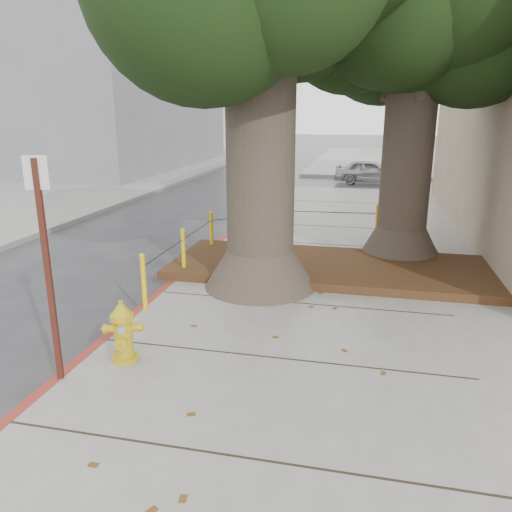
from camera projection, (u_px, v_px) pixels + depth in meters
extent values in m
plane|color=#28282B|center=(239.00, 364.00, 6.70)|extent=(140.00, 140.00, 0.00)
cube|color=slate|center=(438.00, 161.00, 33.50)|extent=(16.00, 20.00, 0.15)
cube|color=maroon|center=(170.00, 286.00, 9.44)|extent=(0.14, 26.00, 0.16)
cube|color=black|center=(331.00, 267.00, 10.09)|extent=(6.40, 2.60, 0.16)
cube|color=slate|center=(83.00, 62.00, 28.81)|extent=(12.00, 16.00, 12.00)
cube|color=silver|center=(188.00, 68.00, 50.36)|extent=(12.00, 18.00, 15.00)
cone|color=#4C3F33|center=(260.00, 268.00, 9.15)|extent=(2.04, 2.04, 0.70)
cylinder|color=#4C3F33|center=(260.00, 156.00, 8.58)|extent=(1.20, 1.20, 4.22)
cone|color=#4C3F33|center=(400.00, 242.00, 10.94)|extent=(1.77, 1.77, 0.70)
cylinder|color=#4C3F33|center=(407.00, 158.00, 10.43)|extent=(1.04, 1.04, 3.84)
sphere|color=black|center=(475.00, 20.00, 9.83)|extent=(3.00, 3.00, 3.00)
cylinder|color=yellow|center=(144.00, 283.00, 8.06)|extent=(0.08, 0.08, 0.90)
sphere|color=yellow|center=(142.00, 256.00, 7.93)|extent=(0.09, 0.09, 0.09)
cylinder|color=yellow|center=(184.00, 253.00, 9.74)|extent=(0.08, 0.08, 0.90)
sphere|color=yellow|center=(183.00, 231.00, 9.62)|extent=(0.09, 0.09, 0.09)
cylinder|color=yellow|center=(212.00, 232.00, 11.43)|extent=(0.08, 0.08, 0.90)
sphere|color=yellow|center=(211.00, 213.00, 11.30)|extent=(0.09, 0.09, 0.09)
cylinder|color=yellow|center=(287.00, 222.00, 12.51)|extent=(0.08, 0.08, 0.90)
sphere|color=yellow|center=(287.00, 204.00, 12.39)|extent=(0.09, 0.09, 0.09)
cylinder|color=yellow|center=(377.00, 224.00, 12.23)|extent=(0.08, 0.08, 0.90)
sphere|color=yellow|center=(378.00, 206.00, 12.11)|extent=(0.09, 0.09, 0.09)
cylinder|color=black|center=(165.00, 252.00, 8.82)|extent=(0.02, 1.80, 0.02)
cylinder|color=black|center=(198.00, 229.00, 10.51)|extent=(0.02, 1.80, 0.02)
cylinder|color=black|center=(251.00, 216.00, 11.90)|extent=(1.51, 1.51, 0.02)
cylinder|color=black|center=(332.00, 212.00, 12.30)|extent=(2.20, 0.22, 0.02)
cylinder|color=gold|center=(125.00, 358.00, 6.48)|extent=(0.44, 0.44, 0.06)
cylinder|color=gold|center=(123.00, 337.00, 6.40)|extent=(0.30, 0.30, 0.54)
cylinder|color=gold|center=(122.00, 317.00, 6.32)|extent=(0.40, 0.40, 0.08)
cone|color=gold|center=(121.00, 310.00, 6.30)|extent=(0.37, 0.37, 0.15)
cylinder|color=gold|center=(121.00, 303.00, 6.27)|extent=(0.08, 0.08, 0.05)
cylinder|color=gold|center=(112.00, 329.00, 6.35)|extent=(0.17, 0.14, 0.10)
cylinder|color=gold|center=(134.00, 328.00, 6.38)|extent=(0.17, 0.14, 0.10)
cylinder|color=gold|center=(122.00, 342.00, 6.28)|extent=(0.18, 0.19, 0.14)
cube|color=#5999D8|center=(121.00, 330.00, 6.25)|extent=(0.07, 0.03, 0.08)
cube|color=#471911|center=(48.00, 275.00, 5.69)|extent=(0.08, 0.08, 2.64)
cube|color=silver|center=(36.00, 173.00, 5.36)|extent=(0.26, 0.09, 0.37)
imported|color=#A4A4A9|center=(370.00, 172.00, 23.28)|extent=(3.32, 1.43, 1.12)
imported|color=black|center=(152.00, 162.00, 27.17)|extent=(1.92, 4.14, 1.17)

